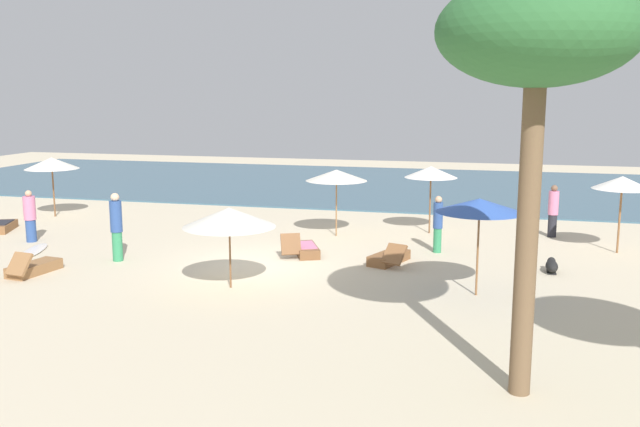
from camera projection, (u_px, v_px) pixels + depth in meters
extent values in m
plane|color=beige|center=(262.00, 263.00, 19.57)|extent=(60.00, 60.00, 0.00)
cube|color=#3D6075|center=(369.00, 185.00, 35.78)|extent=(48.00, 16.00, 0.06)
cylinder|color=brown|center=(230.00, 249.00, 16.92)|extent=(0.05, 0.05, 1.96)
cone|color=silver|center=(229.00, 217.00, 16.78)|extent=(2.28, 2.28, 0.48)
cylinder|color=brown|center=(478.00, 248.00, 16.26)|extent=(0.05, 0.05, 2.28)
cone|color=#3359B2|center=(480.00, 205.00, 16.08)|extent=(2.04, 2.04, 0.33)
cylinder|color=brown|center=(620.00, 216.00, 20.58)|extent=(0.06, 0.06, 2.27)
cone|color=white|center=(622.00, 183.00, 20.40)|extent=(1.72, 1.72, 0.38)
cylinder|color=brown|center=(53.00, 188.00, 26.64)|extent=(0.06, 0.06, 2.25)
cone|color=silver|center=(52.00, 163.00, 26.47)|extent=(2.02, 2.02, 0.44)
cylinder|color=olive|center=(336.00, 204.00, 23.03)|extent=(0.05, 0.05, 2.19)
cone|color=silver|center=(336.00, 175.00, 22.86)|extent=(2.05, 2.05, 0.37)
cylinder|color=brown|center=(430.00, 201.00, 23.49)|extent=(0.06, 0.06, 2.25)
cone|color=white|center=(431.00, 172.00, 23.32)|extent=(1.78, 1.78, 0.38)
cube|color=olive|center=(34.00, 268.00, 18.41)|extent=(0.79, 1.57, 0.28)
cube|color=olive|center=(19.00, 264.00, 17.67)|extent=(0.63, 0.53, 0.55)
cube|color=brown|center=(389.00, 258.00, 19.54)|extent=(1.08, 1.62, 0.28)
cube|color=brown|center=(394.00, 254.00, 18.81)|extent=(0.71, 0.67, 0.51)
cube|color=brown|center=(306.00, 250.00, 20.53)|extent=(1.16, 1.61, 0.28)
cube|color=brown|center=(291.00, 244.00, 19.94)|extent=(0.68, 0.59, 0.60)
cube|color=#D17299|center=(306.00, 245.00, 20.50)|extent=(0.90, 1.17, 0.03)
cube|color=brown|center=(3.00, 227.00, 24.04)|extent=(1.11, 1.62, 0.28)
cube|color=#26262D|center=(2.00, 222.00, 24.02)|extent=(0.86, 1.16, 0.03)
cylinder|color=#2D4C8C|center=(31.00, 231.00, 22.26)|extent=(0.33, 0.33, 0.73)
cylinder|color=#D17299|center=(29.00, 208.00, 22.13)|extent=(0.39, 0.39, 0.76)
sphere|color=tan|center=(28.00, 193.00, 22.05)|extent=(0.21, 0.21, 0.21)
cylinder|color=#338C59|center=(437.00, 240.00, 20.78)|extent=(0.29, 0.29, 0.74)
cylinder|color=#2D4C8C|center=(438.00, 215.00, 20.65)|extent=(0.34, 0.34, 0.78)
sphere|color=tan|center=(439.00, 199.00, 20.56)|extent=(0.21, 0.21, 0.21)
cylinder|color=#26262D|center=(552.00, 226.00, 23.00)|extent=(0.39, 0.39, 0.76)
cylinder|color=#D17299|center=(554.00, 203.00, 22.87)|extent=(0.46, 0.46, 0.79)
sphere|color=brown|center=(554.00, 188.00, 22.78)|extent=(0.21, 0.21, 0.21)
cylinder|color=#338C59|center=(117.00, 246.00, 19.73)|extent=(0.40, 0.40, 0.85)
cylinder|color=#2D4C8C|center=(116.00, 216.00, 19.57)|extent=(0.47, 0.47, 0.89)
sphere|color=beige|center=(115.00, 197.00, 19.48)|extent=(0.24, 0.24, 0.24)
cylinder|color=brown|center=(527.00, 237.00, 10.68)|extent=(0.34, 0.34, 5.13)
ellipsoid|color=#2D6633|center=(538.00, 31.00, 10.14)|extent=(3.03, 3.03, 1.66)
cube|color=black|center=(551.00, 272.00, 18.45)|extent=(0.23, 0.43, 0.04)
ellipsoid|color=black|center=(552.00, 266.00, 18.43)|extent=(0.34, 0.71, 0.32)
sphere|color=black|center=(551.00, 261.00, 18.71)|extent=(0.22, 0.22, 0.22)
ellipsoid|color=silver|center=(33.00, 251.00, 20.85)|extent=(1.20, 2.24, 0.07)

